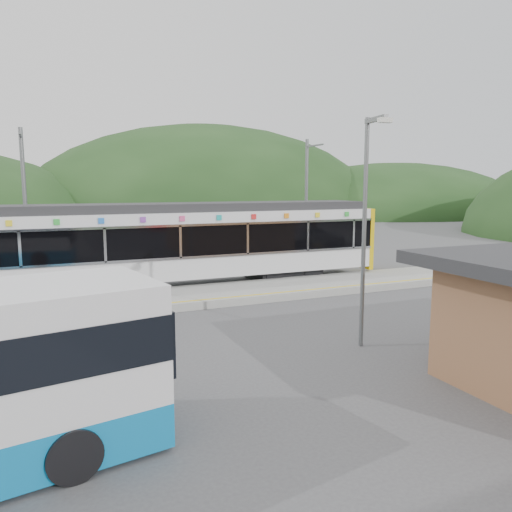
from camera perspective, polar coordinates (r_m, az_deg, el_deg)
name	(u,v)px	position (r m, az deg, el deg)	size (l,w,h in m)	color
ground	(249,318)	(17.36, -0.82, -7.06)	(120.00, 120.00, 0.00)	#4C4C4F
hills	(324,278)	(24.72, 7.75, -2.56)	(146.00, 149.00, 26.00)	#1E3D19
platform	(218,294)	(20.32, -4.41, -4.40)	(26.00, 3.20, 0.30)	#9E9E99
yellow_line	(229,297)	(19.10, -3.14, -4.73)	(26.00, 0.10, 0.01)	yellow
train	(161,242)	(22.13, -10.82, 1.53)	(20.44, 3.01, 3.74)	black
catenary_mast_west	(25,206)	(24.05, -24.87, 5.23)	(0.18, 1.80, 7.00)	slate
catenary_mast_east	(307,202)	(27.55, 5.81, 6.21)	(0.18, 1.80, 7.00)	slate
lamp_post	(367,214)	(13.96, 12.62, 4.76)	(0.37, 1.13, 6.34)	slate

